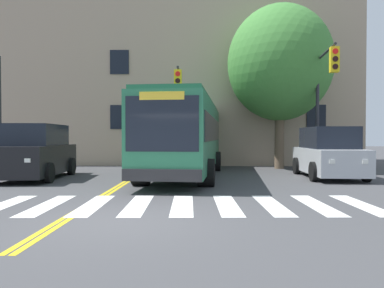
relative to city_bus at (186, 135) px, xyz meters
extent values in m
plane|color=#424244|center=(-1.07, -8.77, -1.80)|extent=(120.00, 120.00, 0.00)
cube|color=white|center=(-4.31, -7.13, -1.80)|extent=(0.61, 2.96, 0.01)
cube|color=white|center=(-3.19, -7.10, -1.80)|extent=(0.61, 2.96, 0.01)
cube|color=white|center=(-2.07, -7.07, -1.80)|extent=(0.61, 2.96, 0.01)
cube|color=white|center=(-0.95, -7.04, -1.80)|extent=(0.61, 2.96, 0.01)
cube|color=white|center=(0.17, -7.01, -1.80)|extent=(0.61, 2.96, 0.01)
cube|color=white|center=(1.29, -6.98, -1.80)|extent=(0.61, 2.96, 0.01)
cube|color=white|center=(2.41, -6.95, -1.80)|extent=(0.61, 2.96, 0.01)
cube|color=white|center=(3.54, -6.92, -1.80)|extent=(0.61, 2.96, 0.01)
cube|color=white|center=(4.66, -6.89, -1.80)|extent=(0.61, 2.96, 0.01)
cube|color=gold|center=(-2.26, 6.95, -1.80)|extent=(0.12, 36.00, 0.01)
cube|color=gold|center=(-2.10, 6.95, -1.80)|extent=(0.12, 36.00, 0.01)
cube|color=#28704C|center=(0.00, 0.02, -0.04)|extent=(3.40, 11.21, 2.72)
cube|color=black|center=(1.21, -0.09, 0.23)|extent=(0.94, 10.11, 0.98)
cube|color=black|center=(-1.21, 0.13, 0.23)|extent=(0.94, 10.11, 0.98)
cube|color=black|center=(-0.50, -5.48, 0.29)|extent=(2.16, 0.22, 1.63)
cube|color=yellow|center=(-0.50, -5.49, 1.10)|extent=(1.32, 0.15, 0.24)
cube|color=#232326|center=(-0.50, -5.51, -1.21)|extent=(2.36, 0.31, 0.36)
cube|color=#246444|center=(0.00, 0.02, 1.40)|extent=(3.22, 10.76, 0.16)
cylinder|color=black|center=(0.84, -3.49, -1.32)|extent=(0.64, 1.01, 0.96)
cylinder|color=black|center=(-1.45, -3.28, -1.32)|extent=(0.64, 1.01, 0.96)
cylinder|color=black|center=(1.37, 2.39, -1.32)|extent=(0.64, 1.01, 0.96)
cylinder|color=black|center=(-0.92, 2.60, -1.32)|extent=(0.64, 1.01, 0.96)
cube|color=black|center=(-6.07, -1.24, -1.02)|extent=(2.31, 5.01, 1.15)
cube|color=black|center=(-6.07, -1.19, -0.02)|extent=(1.99, 3.14, 0.86)
cube|color=white|center=(-5.31, -3.66, -0.90)|extent=(0.20, 0.05, 0.14)
cylinder|color=black|center=(-4.96, -2.68, -1.42)|extent=(0.27, 0.77, 0.76)
cylinder|color=black|center=(-5.17, 0.34, -1.42)|extent=(0.27, 0.77, 0.76)
cylinder|color=black|center=(-7.18, 0.20, -1.42)|extent=(0.27, 0.77, 0.76)
cube|color=#B7BABF|center=(6.00, -0.56, -1.09)|extent=(2.07, 4.72, 1.02)
cube|color=black|center=(6.00, -0.52, -0.13)|extent=(1.82, 2.94, 0.89)
cube|color=white|center=(6.50, -2.93, -0.99)|extent=(0.20, 0.05, 0.14)
cube|color=white|center=(5.35, -2.89, -0.99)|extent=(0.20, 0.05, 0.14)
cylinder|color=black|center=(6.94, -2.04, -1.42)|extent=(0.24, 0.77, 0.76)
cylinder|color=black|center=(4.97, -1.98, -1.42)|extent=(0.24, 0.77, 0.76)
cylinder|color=black|center=(7.03, 0.85, -1.42)|extent=(0.24, 0.77, 0.76)
cylinder|color=black|center=(5.06, 0.91, -1.42)|extent=(0.24, 0.77, 0.76)
cube|color=#AD1E1E|center=(0.41, 8.11, -1.00)|extent=(2.45, 5.04, 1.19)
cube|color=black|center=(0.40, 8.16, 0.03)|extent=(2.04, 3.19, 0.86)
cube|color=white|center=(1.26, 5.75, -0.88)|extent=(0.20, 0.06, 0.14)
cube|color=white|center=(0.14, 5.61, -0.88)|extent=(0.20, 0.06, 0.14)
cylinder|color=black|center=(1.55, 6.73, -1.42)|extent=(0.31, 0.78, 0.76)
cylinder|color=black|center=(-0.37, 6.50, -1.42)|extent=(0.31, 0.78, 0.76)
cylinder|color=black|center=(1.19, 9.71, -1.42)|extent=(0.31, 0.78, 0.76)
cylinder|color=black|center=(-0.73, 9.49, -1.42)|extent=(0.31, 0.78, 0.76)
cylinder|color=#28282D|center=(6.21, 1.58, 1.10)|extent=(0.16, 0.16, 5.81)
cylinder|color=#28282D|center=(6.06, 0.01, 3.55)|extent=(0.41, 3.16, 0.11)
cube|color=yellow|center=(5.92, -1.42, 2.95)|extent=(0.36, 0.31, 1.00)
cylinder|color=red|center=(5.91, -1.57, 3.25)|extent=(0.22, 0.05, 0.22)
cylinder|color=black|center=(5.91, -1.57, 2.95)|extent=(0.22, 0.05, 0.22)
cylinder|color=black|center=(5.91, -1.57, 2.65)|extent=(0.22, 0.05, 0.22)
cylinder|color=#28282D|center=(-8.77, 0.98, 0.94)|extent=(0.16, 0.16, 5.48)
cylinder|color=#28282D|center=(-0.41, 3.33, 0.75)|extent=(0.16, 0.16, 5.11)
cylinder|color=#28282D|center=(-0.38, 1.69, 2.96)|extent=(0.16, 3.29, 0.11)
cube|color=yellow|center=(-0.36, 0.20, 2.36)|extent=(0.34, 0.28, 1.00)
cylinder|color=red|center=(-0.36, 0.05, 2.66)|extent=(0.22, 0.03, 0.22)
cylinder|color=black|center=(-0.36, 0.05, 2.36)|extent=(0.22, 0.03, 0.22)
cylinder|color=black|center=(-0.36, 0.05, 2.06)|extent=(0.22, 0.03, 0.22)
cylinder|color=brown|center=(4.89, 3.80, -0.29)|extent=(0.51, 0.51, 3.03)
ellipsoid|color=#428438|center=(4.89, 3.80, 3.83)|extent=(6.51, 7.16, 6.12)
cube|color=tan|center=(-4.08, 8.92, 3.92)|extent=(28.59, 6.87, 11.45)
cube|color=black|center=(-4.08, 5.45, 1.06)|extent=(1.10, 0.06, 1.40)
cube|color=black|center=(7.35, 5.45, 1.06)|extent=(1.10, 0.06, 1.40)
cube|color=black|center=(-4.08, 5.45, 4.27)|extent=(1.10, 0.06, 1.40)
cube|color=black|center=(7.35, 5.45, 4.27)|extent=(1.10, 0.06, 1.40)
camera|label=1|loc=(0.60, -16.34, -0.09)|focal=35.00mm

